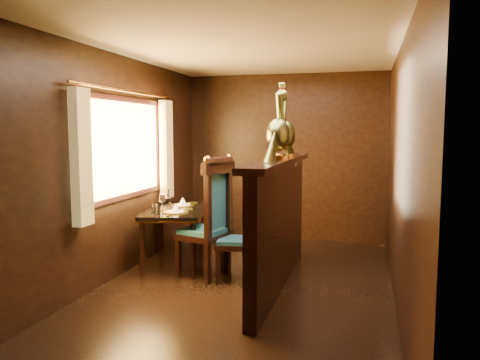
{
  "coord_description": "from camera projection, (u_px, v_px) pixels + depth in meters",
  "views": [
    {
      "loc": [
        1.21,
        -4.52,
        1.65
      ],
      "look_at": [
        -0.13,
        0.39,
        1.11
      ],
      "focal_mm": 35.0,
      "sensor_mm": 36.0,
      "label": 1
    }
  ],
  "objects": [
    {
      "name": "ground",
      "position": [
        243.0,
        291.0,
        4.83
      ],
      "size": [
        5.0,
        5.0,
        0.0
      ],
      "primitive_type": "plane",
      "color": "black",
      "rests_on": "ground"
    },
    {
      "name": "room_shell",
      "position": [
        235.0,
        138.0,
        4.7
      ],
      "size": [
        3.04,
        5.04,
        2.52
      ],
      "color": "black",
      "rests_on": "ground"
    },
    {
      "name": "peacock_left",
      "position": [
        278.0,
        120.0,
        4.73
      ],
      "size": [
        0.25,
        0.67,
        0.79
      ],
      "primitive_type": null,
      "color": "#1B5135",
      "rests_on": "partition"
    },
    {
      "name": "peacock_right",
      "position": [
        285.0,
        122.0,
        5.12
      ],
      "size": [
        0.24,
        0.65,
        0.77
      ],
      "primitive_type": null,
      "color": "#1B5135",
      "rests_on": "partition"
    },
    {
      "name": "chair_right",
      "position": [
        246.0,
        225.0,
        5.14
      ],
      "size": [
        0.48,
        0.5,
        1.18
      ],
      "rotation": [
        0.0,
        0.0,
        0.15
      ],
      "color": "black",
      "rests_on": "ground"
    },
    {
      "name": "dining_table",
      "position": [
        175.0,
        214.0,
        5.74
      ],
      "size": [
        0.97,
        1.32,
        0.9
      ],
      "rotation": [
        0.0,
        0.0,
        0.23
      ],
      "color": "black",
      "rests_on": "ground"
    },
    {
      "name": "partition",
      "position": [
        279.0,
        220.0,
        4.96
      ],
      "size": [
        0.26,
        2.7,
        1.36
      ],
      "color": "black",
      "rests_on": "ground"
    },
    {
      "name": "chair_left",
      "position": [
        212.0,
        214.0,
        5.21
      ],
      "size": [
        0.62,
        0.64,
        1.39
      ],
      "rotation": [
        0.0,
        0.0,
        -0.29
      ],
      "color": "black",
      "rests_on": "ground"
    }
  ]
}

